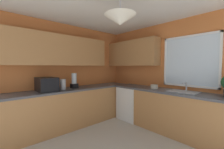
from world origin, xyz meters
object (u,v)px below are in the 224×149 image
at_px(dishwasher, 132,103).
at_px(microwave, 47,84).
at_px(kettle, 63,84).
at_px(bowl, 154,86).
at_px(sink_assembly, 183,91).
at_px(blender_appliance, 74,81).

xyz_separation_m(dishwasher, microwave, (-0.66, -1.99, 0.62)).
distance_m(kettle, bowl, 2.12).
distance_m(dishwasher, sink_assembly, 1.41).
xyz_separation_m(microwave, kettle, (0.02, 0.34, -0.03)).
bearing_deg(dishwasher, blender_appliance, -115.89).
relative_size(dishwasher, microwave, 1.79).
bearing_deg(sink_assembly, dishwasher, -178.40).
bearing_deg(blender_appliance, kettle, -86.00).
distance_m(microwave, sink_assembly, 2.84).
relative_size(microwave, kettle, 2.03).
relative_size(kettle, sink_assembly, 0.43).
bearing_deg(dishwasher, kettle, -111.25).
bearing_deg(dishwasher, sink_assembly, 1.60).
relative_size(microwave, sink_assembly, 0.88).
distance_m(sink_assembly, bowl, 0.66).
bearing_deg(microwave, bowl, 56.76).
xyz_separation_m(dishwasher, kettle, (-0.64, -1.65, 0.59)).
bearing_deg(bowl, sink_assembly, 0.61).
xyz_separation_m(kettle, sink_assembly, (1.97, 1.68, -0.11)).
bearing_deg(microwave, dishwasher, 71.65).
xyz_separation_m(kettle, blender_appliance, (-0.02, 0.29, 0.04)).
distance_m(dishwasher, microwave, 2.19).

